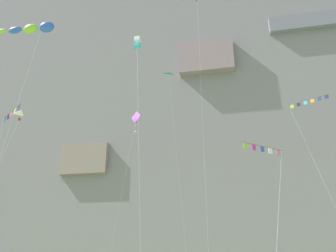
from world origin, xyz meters
name	(u,v)px	position (x,y,z in m)	size (l,w,h in m)	color
cliff_face	(212,109)	(0.00, 67.39, 39.04)	(180.00, 30.20, 78.08)	gray
kite_banner_near_cliff	(9,122)	(-14.84, 9.97, 13.17)	(3.60, 3.19, 14.23)	black
kite_windsock_low_right	(32,29)	(-12.98, 8.27, 21.62)	(6.58, 3.20, 22.26)	blue
kite_box_mid_center	(137,43)	(-5.09, 15.31, 23.86)	(2.99, 5.41, 24.65)	white
kite_delta_mid_right	(170,79)	(-5.79, 37.15, 31.90)	(3.86, 1.78, 32.76)	teal
kite_banner_mid_left	(263,155)	(6.50, 11.53, 9.29)	(3.26, 5.22, 10.10)	black
kite_banner_high_right	(311,109)	(14.23, 26.39, 19.10)	(4.50, 5.36, 20.50)	black
kite_delta_high_left	(21,124)	(-18.28, 15.85, 15.62)	(1.53, 6.65, 16.32)	white
kite_diamond_upper_left	(136,119)	(-11.75, 36.45, 24.15)	(3.53, 3.78, 25.87)	purple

